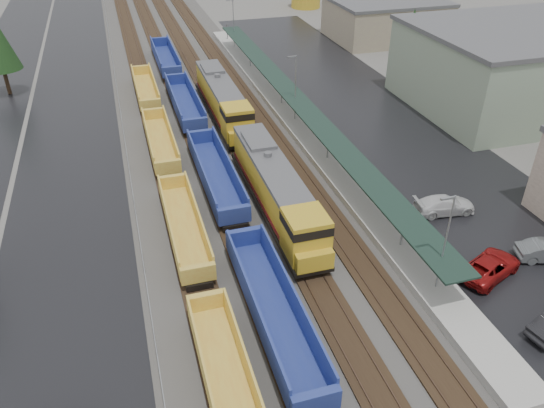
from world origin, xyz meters
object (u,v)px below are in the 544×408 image
(locomotive_trail, at_px, (223,100))
(parked_car_east_c, at_px, (444,205))
(well_string_blue, at_px, (239,230))
(locomotive_lead, at_px, (277,190))
(well_string_yellow, at_px, (202,291))
(parked_car_east_b, at_px, (490,267))

(locomotive_trail, relative_size, parked_car_east_c, 3.74)
(well_string_blue, bearing_deg, locomotive_lead, 36.73)
(locomotive_lead, distance_m, parked_car_east_c, 14.33)
(locomotive_trail, distance_m, well_string_blue, 24.34)
(well_string_blue, relative_size, parked_car_east_c, 20.34)
(well_string_yellow, xyz_separation_m, parked_car_east_c, (21.72, 5.20, -0.35))
(locomotive_trail, height_order, parked_car_east_c, locomotive_trail)
(locomotive_trail, xyz_separation_m, parked_car_east_c, (13.72, -24.82, -1.62))
(well_string_yellow, distance_m, parked_car_east_c, 22.33)
(locomotive_lead, height_order, well_string_yellow, locomotive_lead)
(parked_car_east_b, bearing_deg, parked_car_east_c, -32.15)
(parked_car_east_b, distance_m, parked_car_east_c, 8.27)
(well_string_blue, bearing_deg, locomotive_trail, 80.53)
(parked_car_east_b, bearing_deg, well_string_blue, 38.72)
(well_string_blue, height_order, parked_car_east_b, well_string_blue)
(locomotive_lead, xyz_separation_m, locomotive_trail, (0.00, 21.00, 0.00))
(parked_car_east_b, bearing_deg, locomotive_trail, -1.96)
(well_string_yellow, xyz_separation_m, well_string_blue, (4.00, 6.03, 0.09))
(well_string_blue, relative_size, parked_car_east_b, 19.89)
(locomotive_lead, distance_m, well_string_yellow, 12.12)
(locomotive_lead, distance_m, parked_car_east_b, 17.26)
(locomotive_lead, relative_size, well_string_blue, 0.18)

